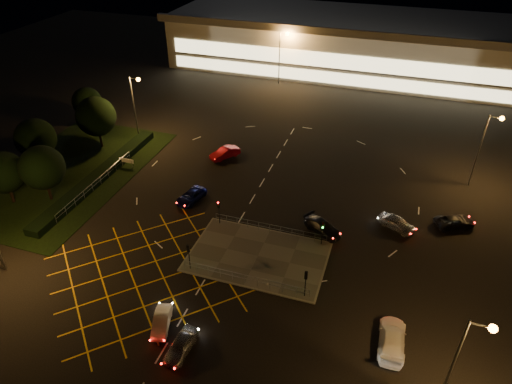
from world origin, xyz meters
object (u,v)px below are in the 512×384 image
(car_circ_red, at_px, (225,153))
(signal_nw, at_px, (219,207))
(signal_se, at_px, (306,279))
(car_near_silver, at_px, (181,346))
(car_queue_white, at_px, (162,321))
(car_far_dkgrey, at_px, (323,227))
(car_right_silver, at_px, (397,223))
(signal_ne, at_px, (323,228))
(car_east_grey, at_px, (455,221))
(signal_sw, at_px, (189,252))
(car_approach_white, at_px, (392,339))
(car_left_blue, at_px, (191,196))

(car_circ_red, bearing_deg, signal_nw, -35.77)
(signal_se, distance_m, car_near_silver, 12.72)
(car_queue_white, relative_size, car_far_dkgrey, 0.80)
(car_far_dkgrey, xyz_separation_m, car_right_silver, (7.94, 3.34, 0.05))
(signal_se, relative_size, signal_ne, 1.00)
(car_circ_red, distance_m, car_east_grey, 31.77)
(car_right_silver, bearing_deg, signal_sw, 151.93)
(car_right_silver, distance_m, car_approach_white, 16.78)
(signal_nw, bearing_deg, signal_sw, -90.00)
(car_near_silver, bearing_deg, car_right_silver, 57.73)
(signal_ne, bearing_deg, car_circ_red, 139.24)
(signal_nw, xyz_separation_m, car_near_silver, (3.50, -17.29, -1.68))
(car_left_blue, distance_m, car_circ_red, 11.46)
(car_near_silver, bearing_deg, car_queue_white, 149.03)
(car_near_silver, distance_m, car_right_silver, 28.03)
(signal_sw, distance_m, signal_se, 12.00)
(car_circ_red, height_order, car_east_grey, car_circ_red)
(signal_sw, relative_size, car_approach_white, 0.58)
(car_queue_white, distance_m, car_east_grey, 34.53)
(car_left_blue, relative_size, car_east_grey, 0.98)
(car_right_silver, bearing_deg, car_circ_red, 96.84)
(signal_sw, xyz_separation_m, car_near_silver, (3.50, -9.31, -1.68))
(car_queue_white, relative_size, car_circ_red, 0.85)
(car_near_silver, bearing_deg, signal_sw, 113.38)
(signal_ne, height_order, car_far_dkgrey, signal_ne)
(car_left_blue, xyz_separation_m, car_east_grey, (31.11, 4.84, 0.01))
(signal_sw, height_order, signal_nw, same)
(signal_se, height_order, car_queue_white, signal_se)
(signal_sw, xyz_separation_m, car_approach_white, (20.32, -3.12, -1.58))
(signal_ne, xyz_separation_m, car_left_blue, (-17.18, 3.32, -1.74))
(signal_ne, distance_m, car_near_silver, 19.34)
(car_near_silver, relative_size, car_right_silver, 0.93)
(signal_ne, xyz_separation_m, car_near_silver, (-8.50, -17.29, -1.68))
(car_circ_red, bearing_deg, car_approach_white, -10.44)
(signal_nw, height_order, signal_ne, same)
(car_right_silver, bearing_deg, car_near_silver, 172.04)
(signal_nw, relative_size, car_right_silver, 0.72)
(car_right_silver, height_order, car_east_grey, car_right_silver)
(signal_sw, distance_m, car_queue_white, 7.69)
(signal_nw, xyz_separation_m, car_approach_white, (20.32, -11.10, -1.58))
(car_far_dkgrey, bearing_deg, car_east_grey, -36.33)
(signal_ne, relative_size, car_far_dkgrey, 0.66)
(car_right_silver, bearing_deg, signal_se, 177.98)
(car_queue_white, xyz_separation_m, car_left_blue, (-5.91, 18.76, -0.00))
(signal_se, distance_m, car_right_silver, 15.70)
(car_queue_white, bearing_deg, car_east_grey, 25.47)
(car_near_silver, xyz_separation_m, car_queue_white, (-2.77, 1.85, -0.06))
(signal_ne, bearing_deg, car_near_silver, -116.18)
(signal_sw, relative_size, car_queue_white, 0.82)
(car_left_blue, distance_m, car_far_dkgrey, 16.86)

